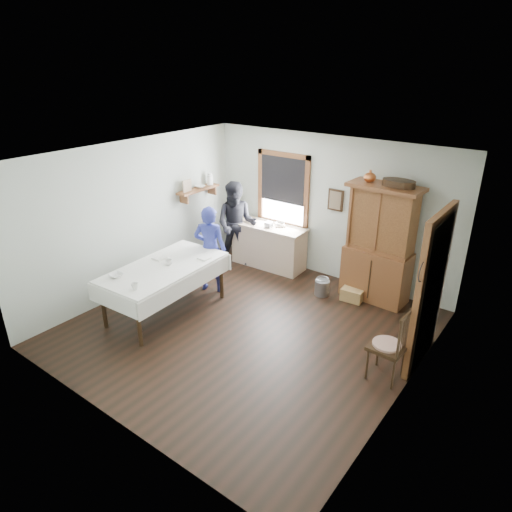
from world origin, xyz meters
name	(u,v)px	position (x,y,z in m)	size (l,w,h in m)	color
room	(246,250)	(0.00, 0.00, 1.35)	(5.01, 5.01, 2.70)	black
window	(283,187)	(-1.00, 2.46, 1.62)	(1.18, 0.07, 1.48)	white
doorway	(432,287)	(2.46, 0.85, 1.16)	(0.09, 1.14, 2.22)	#463D32
wall_shelf	(200,188)	(-2.37, 1.54, 1.57)	(0.24, 1.00, 0.44)	brown
framed_picture	(335,200)	(0.15, 2.46, 1.55)	(0.30, 0.04, 0.40)	#322011
rug_beater	(424,262)	(2.45, 0.30, 1.72)	(0.27, 0.27, 0.01)	black
work_counter	(269,246)	(-1.11, 2.15, 0.44)	(1.53, 0.58, 0.88)	tan
china_hutch	(379,244)	(1.18, 2.16, 1.03)	(1.21, 0.57, 2.06)	brown
dining_table	(166,289)	(-1.41, -0.38, 0.42)	(1.11, 2.11, 0.84)	white
spindle_chair	(388,344)	(2.20, 0.18, 0.52)	(0.48, 0.48, 1.05)	#322011
pail	(322,288)	(0.39, 1.71, 0.14)	(0.26, 0.26, 0.28)	gray
wicker_basket	(352,294)	(0.92, 1.85, 0.11)	(0.37, 0.26, 0.22)	#AA874D
woman_blue	(210,252)	(-1.35, 0.67, 0.74)	(0.54, 0.36, 1.48)	navy
figure_dark	(237,227)	(-1.68, 1.83, 0.80)	(0.78, 0.61, 1.61)	black
table_cup_a	(169,262)	(-1.37, -0.29, 0.89)	(0.12, 0.12, 0.09)	white
table_cup_b	(135,286)	(-1.14, -1.18, 0.89)	(0.11, 0.11, 0.10)	white
table_bowl	(116,275)	(-1.70, -1.09, 0.87)	(0.22, 0.22, 0.05)	white
counter_book	(275,225)	(-1.02, 2.22, 0.89)	(0.17, 0.23, 0.02)	#72624C
counter_bowl	(280,224)	(-0.93, 2.28, 0.91)	(0.18, 0.18, 0.06)	white
shelf_bowl	(200,186)	(-2.37, 1.55, 1.60)	(0.22, 0.22, 0.05)	white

